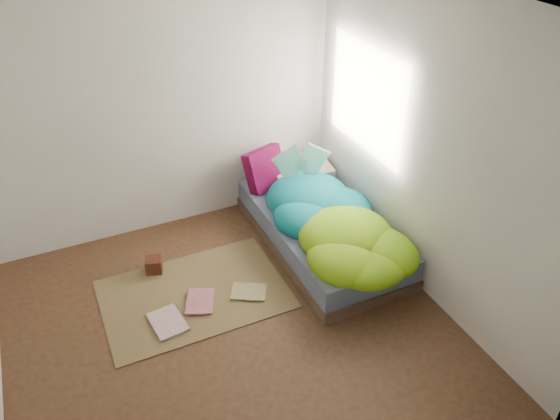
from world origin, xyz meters
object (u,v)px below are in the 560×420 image
at_px(open_book, 302,153).
at_px(floor_book_a, 153,328).
at_px(pillow_magenta, 265,169).
at_px(bed, 321,231).
at_px(floor_book_b, 186,302).
at_px(wooden_box, 154,265).

height_order(open_book, floor_book_a, open_book).
distance_m(pillow_magenta, floor_book_a, 2.02).
distance_m(bed, floor_book_a, 1.87).
relative_size(bed, floor_book_a, 5.69).
distance_m(open_book, floor_book_a, 2.17).
xyz_separation_m(bed, pillow_magenta, (-0.27, 0.76, 0.38)).
distance_m(open_book, floor_book_b, 1.82).
relative_size(pillow_magenta, floor_book_a, 1.20).
relative_size(pillow_magenta, open_book, 0.91).
height_order(bed, pillow_magenta, pillow_magenta).
relative_size(open_book, floor_book_a, 1.33).
relative_size(bed, open_book, 4.29).
height_order(open_book, floor_book_b, open_book).
distance_m(bed, floor_book_b, 1.50).
bearing_deg(floor_book_b, pillow_magenta, 63.16).
height_order(open_book, wooden_box, open_book).
height_order(bed, open_book, open_book).
bearing_deg(wooden_box, pillow_magenta, 19.31).
bearing_deg(pillow_magenta, wooden_box, 179.78).
height_order(bed, floor_book_b, bed).
distance_m(wooden_box, floor_book_a, 0.76).
bearing_deg(bed, floor_book_a, -166.29).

